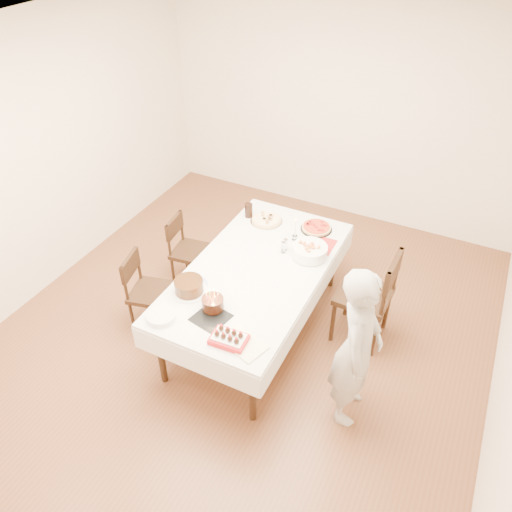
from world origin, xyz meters
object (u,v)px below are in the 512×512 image
at_px(cola_glass, 249,210).
at_px(strawberry_box, 229,339).
at_px(taper_candle, 295,229).
at_px(layer_cake, 189,286).
at_px(birthday_cake, 213,300).
at_px(chair_left_dessert, 152,292).
at_px(dining_table, 256,299).
at_px(chair_left_savory, 191,252).
at_px(chair_right_savory, 364,295).
at_px(person, 357,348).
at_px(pizza_white, 266,220).
at_px(pizza_pepperoni, 316,228).
at_px(pasta_bowl, 310,251).

height_order(cola_glass, strawberry_box, cola_glass).
xyz_separation_m(taper_candle, layer_cake, (-0.51, -1.10, -0.06)).
bearing_deg(taper_candle, birthday_cake, -100.38).
bearing_deg(chair_left_dessert, dining_table, -170.89).
height_order(chair_left_savory, taper_candle, taper_candle).
bearing_deg(chair_right_savory, taper_candle, 167.00).
relative_size(person, strawberry_box, 5.28).
bearing_deg(birthday_cake, pizza_white, 96.78).
relative_size(layer_cake, birthday_cake, 1.74).
bearing_deg(cola_glass, strawberry_box, -67.75).
bearing_deg(chair_right_savory, pizza_pepperoni, 146.86).
bearing_deg(chair_left_dessert, birthday_cake, 150.76).
height_order(dining_table, pizza_white, pizza_white).
height_order(birthday_cake, strawberry_box, birthday_cake).
height_order(pizza_white, strawberry_box, strawberry_box).
distance_m(person, pasta_bowl, 1.16).
xyz_separation_m(chair_left_savory, strawberry_box, (1.15, -1.22, 0.39)).
relative_size(dining_table, person, 1.45).
height_order(chair_right_savory, strawberry_box, chair_right_savory).
bearing_deg(dining_table, pasta_bowl, 47.35).
relative_size(chair_right_savory, layer_cake, 3.21).
distance_m(chair_right_savory, chair_left_dessert, 2.00).
xyz_separation_m(chair_right_savory, pizza_pepperoni, (-0.67, 0.46, 0.27)).
bearing_deg(chair_left_dessert, chair_right_savory, -171.47).
height_order(pizza_white, birthday_cake, birthday_cake).
xyz_separation_m(taper_candle, cola_glass, (-0.59, 0.16, -0.05)).
height_order(pizza_white, layer_cake, layer_cake).
relative_size(pizza_white, pasta_bowl, 1.02).
bearing_deg(strawberry_box, pizza_white, 105.75).
relative_size(pizza_pepperoni, pasta_bowl, 0.97).
bearing_deg(layer_cake, birthday_cake, -17.53).
xyz_separation_m(layer_cake, strawberry_box, (0.58, -0.35, -0.03)).
bearing_deg(pasta_bowl, chair_right_savory, -2.26).
height_order(pizza_pepperoni, pasta_bowl, pasta_bowl).
xyz_separation_m(chair_left_savory, chair_left_dessert, (0.02, -0.73, 0.01)).
bearing_deg(cola_glass, chair_left_dessert, -112.57).
relative_size(dining_table, chair_left_savory, 2.70).
xyz_separation_m(chair_left_savory, person, (2.04, -0.83, 0.34)).
bearing_deg(pizza_white, chair_left_dessert, -121.14).
distance_m(pizza_pepperoni, pasta_bowl, 0.45).
relative_size(dining_table, pasta_bowl, 6.57).
height_order(person, layer_cake, person).
bearing_deg(person, cola_glass, 44.53).
xyz_separation_m(chair_right_savory, person, (0.18, -0.86, 0.24)).
distance_m(chair_right_savory, taper_candle, 0.90).
height_order(chair_left_savory, pasta_bowl, pasta_bowl).
bearing_deg(chair_left_savory, dining_table, 153.04).
height_order(chair_right_savory, pizza_white, chair_right_savory).
height_order(chair_left_dessert, pizza_pepperoni, chair_left_dessert).
distance_m(layer_cake, birthday_cake, 0.30).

